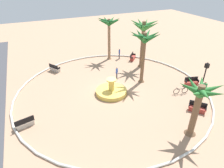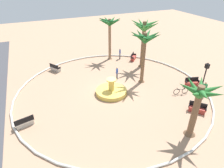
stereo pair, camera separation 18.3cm
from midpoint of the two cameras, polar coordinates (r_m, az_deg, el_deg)
ground_plane at (r=22.23m, az=0.32°, el=-2.04°), size 80.00×80.00×0.00m
plaza_curb at (r=22.18m, az=0.32°, el=-1.82°), size 21.04×21.04×0.20m
fountain at (r=21.67m, az=0.04°, el=-2.10°), size 3.39×3.39×1.79m
palm_tree_near_fountain at (r=16.07m, az=23.95°, el=-4.01°), size 3.30×3.33×4.89m
palm_tree_by_curb at (r=26.64m, az=9.50°, el=14.54°), size 4.02×4.02×6.48m
palm_tree_mid_plaza at (r=28.95m, az=-0.47°, el=16.30°), size 3.50×3.46×6.21m
palm_tree_far_side at (r=22.37m, az=9.67°, el=11.64°), size 3.56×3.70×6.25m
bench_east at (r=27.58m, az=-15.80°, el=4.31°), size 1.62×1.28×1.00m
bench_west at (r=18.94m, az=-23.62°, el=-10.25°), size 0.86×1.67×1.00m
bench_north at (r=20.64m, az=23.54°, el=-6.61°), size 1.53×1.43×1.00m
bench_southeast at (r=24.95m, az=22.19°, el=0.29°), size 0.92×1.68×1.00m
bench_southwest at (r=30.18m, az=6.32°, el=7.56°), size 1.51×1.46×1.00m
lamppost at (r=21.35m, az=25.14°, el=1.23°), size 0.32×0.32×4.33m
bicycle_red_frame at (r=22.83m, az=19.45°, el=-1.90°), size 0.53×1.69×0.94m
person_cyclist_helmet at (r=23.15m, az=25.31°, el=-1.08°), size 0.33×0.49×1.71m
person_cyclist_photo at (r=24.19m, az=1.67°, el=3.35°), size 0.45×0.36×1.68m
person_pedestrian_stroll at (r=30.13m, az=2.48°, el=8.90°), size 0.47×0.35×1.68m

